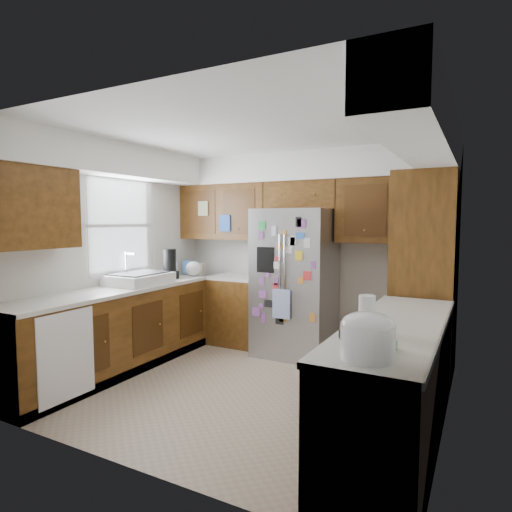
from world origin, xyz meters
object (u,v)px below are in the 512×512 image
Objects in this scene: fridge at (295,282)px; rice_cooker at (368,335)px; pantry at (425,276)px; paper_towel at (367,314)px.

fridge is 6.03× the size of rice_cooker.
pantry reaches higher than fridge.
pantry is 8.82× the size of paper_towel.
rice_cooker is at bearing -59.87° from fridge.
pantry is 1.97m from paper_towel.
fridge is at bearing 124.02° from paper_towel.
pantry is 7.20× the size of rice_cooker.
paper_towel is (-0.14, -1.96, -0.03)m from pantry.
paper_towel is (-0.14, 0.57, -0.01)m from rice_cooker.
fridge reaches higher than rice_cooker.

